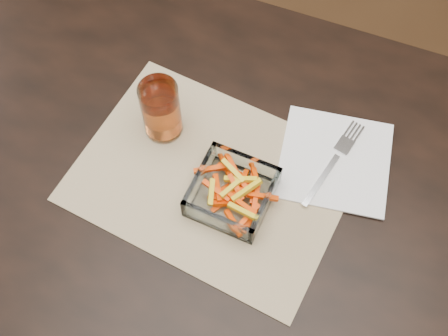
% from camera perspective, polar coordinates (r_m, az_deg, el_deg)
% --- Properties ---
extents(dining_table, '(1.60, 0.90, 0.75)m').
position_cam_1_polar(dining_table, '(1.02, 2.69, -6.56)').
color(dining_table, black).
rests_on(dining_table, ground).
extents(placemat, '(0.48, 0.38, 0.00)m').
position_cam_1_polar(placemat, '(0.96, -1.31, -1.05)').
color(placemat, tan).
rests_on(placemat, dining_table).
extents(glass_bowl, '(0.13, 0.13, 0.05)m').
position_cam_1_polar(glass_bowl, '(0.93, 0.82, -2.57)').
color(glass_bowl, white).
rests_on(glass_bowl, placemat).
extents(tumbler, '(0.07, 0.07, 0.12)m').
position_cam_1_polar(tumbler, '(0.97, -6.40, 5.76)').
color(tumbler, white).
rests_on(tumbler, placemat).
extents(napkin, '(0.21, 0.21, 0.00)m').
position_cam_1_polar(napkin, '(1.00, 11.19, 0.80)').
color(napkin, white).
rests_on(napkin, placemat).
extents(fork, '(0.06, 0.19, 0.00)m').
position_cam_1_polar(fork, '(0.99, 11.15, 0.79)').
color(fork, silver).
rests_on(fork, napkin).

